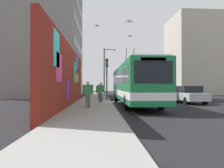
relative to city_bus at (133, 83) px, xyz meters
The scene contains 17 objects.
ground_plane 3.15m from the city_bus, 44.86° to the left, with size 80.00×80.00×0.00m, color black.
sidewalk_slab 4.24m from the city_bus, 61.98° to the left, with size 48.00×3.20×0.15m, color gray.
graffiti_wall 5.53m from the city_bus, 111.03° to the left, with size 14.43×0.32×4.52m.
building_far_left 18.73m from the city_bus, 40.31° to the left, with size 13.27×9.56×19.44m.
building_far_right 24.56m from the city_bus, 39.42° to the right, with size 8.59×8.91×14.67m.
city_bus is the anchor object (origin of this frame).
parked_car_silver 5.36m from the city_bus, 81.14° to the right, with size 4.68×1.85×1.58m.
parked_car_navy 8.65m from the city_bus, 37.26° to the right, with size 4.62×1.76×1.58m.
parked_car_dark_gray 13.55m from the city_bus, 22.63° to the right, with size 4.42×1.79×1.58m.
parked_car_white 19.16m from the city_bus, 15.77° to the right, with size 4.52×1.88×1.58m.
pedestrian_near_wall 5.27m from the city_bus, 136.19° to the left, with size 0.23×0.69×1.74m.
pedestrian_at_curb 2.89m from the city_bus, 81.11° to the left, with size 0.23×0.76×1.73m.
pedestrian_midblock 4.89m from the city_bus, 37.37° to the left, with size 0.22×0.65×1.59m.
traffic_light 3.77m from the city_bus, 36.71° to the left, with size 0.49×0.28×4.22m.
street_lamp 11.21m from the city_bus, 10.81° to the left, with size 0.44×1.78×6.86m.
flying_pigeons 6.09m from the city_bus, 24.00° to the left, with size 8.53×4.35×2.22m.
curbside_puddle 3.47m from the city_bus, 24.04° to the left, with size 1.35×1.35×0.00m, color black.
Camera 1 is at (-17.70, 1.02, 1.57)m, focal length 29.71 mm.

